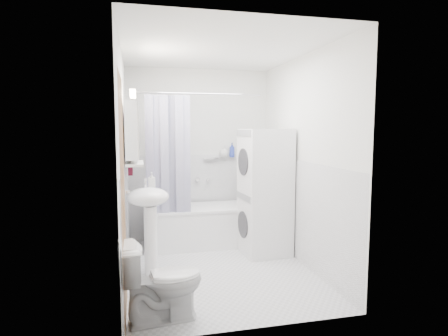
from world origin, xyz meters
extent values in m
plane|color=silver|center=(0.00, 0.00, 0.00)|extent=(2.60, 2.60, 0.00)
plane|color=silver|center=(0.00, 1.30, 1.20)|extent=(2.00, 0.00, 2.00)
plane|color=silver|center=(0.00, -1.30, 1.20)|extent=(2.00, 0.00, 2.00)
plane|color=silver|center=(-1.00, 0.00, 1.20)|extent=(0.00, 2.60, 2.60)
plane|color=silver|center=(1.00, 0.00, 1.20)|extent=(0.00, 2.60, 2.60)
plane|color=white|center=(0.00, 0.00, 2.40)|extent=(2.60, 2.60, 0.00)
plane|color=silver|center=(0.00, 1.29, 0.60)|extent=(1.98, 0.00, 1.98)
plane|color=silver|center=(-0.99, 0.00, 0.60)|extent=(0.00, 2.58, 2.58)
plane|color=silver|center=(0.99, 0.00, 0.60)|extent=(0.00, 2.58, 2.58)
plane|color=brown|center=(-0.98, -0.88, 1.00)|extent=(0.00, 2.00, 2.00)
cylinder|color=silver|center=(-0.95, -0.55, 1.00)|extent=(0.04, 0.04, 0.04)
cube|color=white|center=(-0.08, 0.92, 0.25)|extent=(1.35, 0.63, 0.50)
cube|color=white|center=(-0.08, 0.92, 0.51)|extent=(1.37, 0.65, 0.03)
cube|color=silver|center=(-0.08, 0.92, 0.40)|extent=(1.17, 0.45, 0.20)
cylinder|color=silver|center=(0.12, 1.25, 0.85)|extent=(0.04, 0.12, 0.04)
cylinder|color=silver|center=(-0.08, 0.65, 2.00)|extent=(1.55, 0.02, 0.02)
cube|color=#161549|center=(-0.71, 0.65, 1.25)|extent=(0.10, 0.02, 1.45)
cube|color=#161549|center=(-0.62, 0.65, 1.25)|extent=(0.10, 0.02, 1.45)
cube|color=#161549|center=(-0.53, 0.65, 1.25)|extent=(0.10, 0.02, 1.45)
cube|color=#161549|center=(-0.44, 0.65, 1.25)|extent=(0.10, 0.02, 1.45)
cube|color=#161549|center=(-0.35, 0.65, 1.25)|extent=(0.10, 0.02, 1.45)
cube|color=#161549|center=(-0.26, 0.65, 1.25)|extent=(0.10, 0.02, 1.45)
ellipsoid|color=white|center=(-0.76, 0.01, 0.85)|extent=(0.44, 0.37, 0.20)
cylinder|color=white|center=(-0.74, 0.01, 0.38)|extent=(0.14, 0.14, 0.75)
cylinder|color=silver|center=(-0.78, 0.15, 0.97)|extent=(0.03, 0.03, 0.14)
cylinder|color=silver|center=(-0.78, 0.11, 1.03)|extent=(0.02, 0.10, 0.02)
cube|color=white|center=(-0.91, 0.10, 1.55)|extent=(0.12, 0.50, 0.60)
cube|color=white|center=(-0.84, 0.10, 1.55)|extent=(0.01, 0.47, 0.57)
cube|color=#FFEABF|center=(-0.89, 0.10, 1.93)|extent=(0.06, 0.45, 0.06)
cube|color=silver|center=(-0.89, 0.10, 1.20)|extent=(0.18, 0.54, 0.02)
cube|color=silver|center=(0.17, 1.24, 1.15)|extent=(0.22, 0.06, 0.02)
cube|color=#561623|center=(-0.94, 0.42, 1.41)|extent=(0.05, 0.30, 0.71)
cube|color=#561623|center=(-0.91, 0.42, 1.73)|extent=(0.03, 0.27, 0.08)
cylinder|color=silver|center=(-0.95, 0.42, 1.77)|extent=(0.02, 0.04, 0.02)
cube|color=white|center=(0.68, 0.40, 0.39)|extent=(0.59, 0.59, 0.78)
cylinder|color=#2D2D33|center=(0.40, 0.40, 0.38)|extent=(0.04, 0.33, 0.33)
cube|color=gray|center=(0.40, 0.40, 0.74)|extent=(0.04, 0.49, 0.08)
cube|color=white|center=(0.68, 0.40, 1.17)|extent=(0.59, 0.59, 0.78)
cylinder|color=#2D2D33|center=(0.40, 0.40, 1.17)|extent=(0.04, 0.33, 0.33)
cube|color=gray|center=(0.40, 0.40, 1.52)|extent=(0.04, 0.49, 0.08)
imported|color=white|center=(-0.69, -1.00, 0.33)|extent=(0.71, 0.45, 0.66)
imported|color=gray|center=(-0.71, 0.25, 0.95)|extent=(0.08, 0.17, 0.08)
imported|color=gray|center=(-0.89, -0.05, 1.25)|extent=(0.07, 0.18, 0.07)
imported|color=gray|center=(-0.89, 0.22, 1.26)|extent=(0.10, 0.09, 0.10)
imported|color=gray|center=(0.35, 1.24, 1.23)|extent=(0.13, 0.17, 0.13)
imported|color=#2A3DA9|center=(0.47, 1.24, 1.20)|extent=(0.08, 0.21, 0.08)
camera|label=1|loc=(-0.86, -3.97, 1.57)|focal=30.00mm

